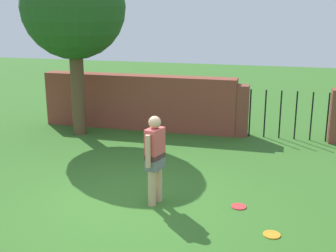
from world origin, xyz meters
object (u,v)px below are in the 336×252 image
at_px(tree, 73,8).
at_px(frisbee_orange, 272,235).
at_px(frisbee_red, 239,207).
at_px(person, 155,156).

height_order(tree, frisbee_orange, tree).
xyz_separation_m(frisbee_red, frisbee_orange, (0.60, -0.88, 0.00)).
xyz_separation_m(person, frisbee_orange, (2.08, -0.67, -0.89)).
distance_m(frisbee_red, frisbee_orange, 1.06).
height_order(tree, person, tree).
distance_m(tree, person, 5.62).
bearing_deg(tree, frisbee_red, -37.11).
relative_size(tree, person, 2.95).
bearing_deg(frisbee_red, tree, 142.89).
bearing_deg(frisbee_red, person, -171.95).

